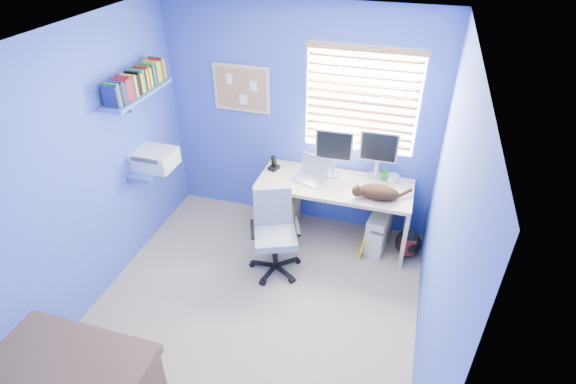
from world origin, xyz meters
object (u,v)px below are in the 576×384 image
(office_chair, at_px, (275,242))
(desk, at_px, (333,212))
(laptop, at_px, (309,171))
(cat, at_px, (379,192))
(tower_pc, at_px, (378,231))

(office_chair, bearing_deg, desk, 53.78)
(laptop, height_order, office_chair, laptop)
(cat, relative_size, office_chair, 0.46)
(desk, bearing_deg, laptop, -178.37)
(tower_pc, xyz_separation_m, office_chair, (-0.99, -0.63, 0.10))
(desk, bearing_deg, cat, -17.41)
(office_chair, bearing_deg, tower_pc, 32.64)
(tower_pc, distance_m, office_chair, 1.18)
(cat, height_order, office_chair, cat)
(cat, relative_size, tower_pc, 0.90)
(laptop, xyz_separation_m, tower_pc, (0.80, -0.00, -0.62))
(tower_pc, relative_size, office_chair, 0.51)
(laptop, bearing_deg, tower_pc, 19.23)
(cat, height_order, tower_pc, cat)
(laptop, height_order, tower_pc, laptop)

